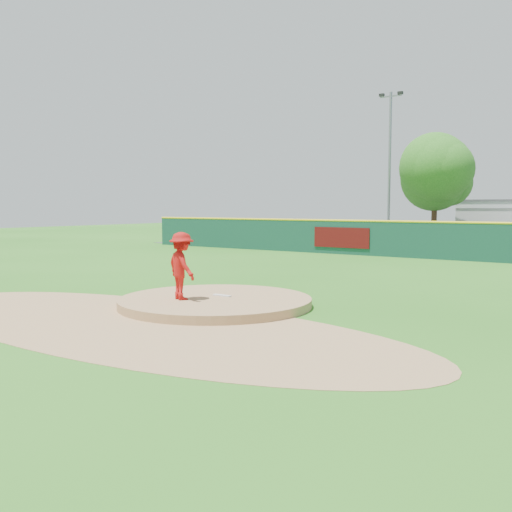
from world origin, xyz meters
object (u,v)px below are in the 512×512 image
Objects in this scene: van at (467,241)px; deciduous_tree at (435,180)px; playground_slide at (289,234)px; light_pole_left at (390,162)px; pitcher at (182,266)px.

deciduous_tree is (-2.24, 0.21, 3.88)m from van.
playground_slide reaches higher than van.
van is at bearing 7.45° from playground_slide.
playground_slide is at bearing -148.03° from light_pole_left.
light_pole_left is (6.14, 3.83, 5.21)m from playground_slide.
deciduous_tree is (-1.45, 25.79, 3.36)m from pitcher.
van is 4.49m from deciduous_tree.
playground_slide is 8.91m from light_pole_left.
pitcher reaches higher than playground_slide.
pitcher is 25.60m from van.
pitcher is 0.26× the size of deciduous_tree.
light_pole_left reaches higher than deciduous_tree.
playground_slide is 0.41× the size of deciduous_tree.
light_pole_left reaches higher than van.
deciduous_tree is at bearing 10.24° from playground_slide.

